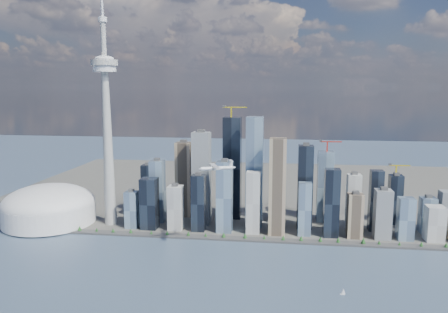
# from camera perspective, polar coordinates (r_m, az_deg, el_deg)

# --- Properties ---
(ground) EXTENTS (4000.00, 4000.00, 0.00)m
(ground) POSITION_cam_1_polar(r_m,az_deg,el_deg) (665.27, 0.34, -18.13)
(ground) COLOR #384D63
(ground) RESTS_ON ground
(seawall) EXTENTS (1100.00, 22.00, 4.00)m
(seawall) POSITION_cam_1_polar(r_m,az_deg,el_deg) (893.04, 2.41, -10.73)
(seawall) COLOR #383838
(seawall) RESTS_ON ground
(land) EXTENTS (1400.00, 900.00, 3.00)m
(land) POSITION_cam_1_polar(r_m,az_deg,el_deg) (1324.34, 4.19, -4.20)
(land) COLOR #4C4C47
(land) RESTS_ON ground
(shoreline_trees) EXTENTS (960.53, 7.20, 8.80)m
(shoreline_trees) POSITION_cam_1_polar(r_m,az_deg,el_deg) (890.77, 2.41, -10.32)
(shoreline_trees) COLOR #3F2D1E
(shoreline_trees) RESTS_ON seawall
(skyscraper_cluster) EXTENTS (736.00, 142.00, 260.40)m
(skyscraper_cluster) POSITION_cam_1_polar(r_m,az_deg,el_deg) (950.66, 6.51, -4.59)
(skyscraper_cluster) COLOR black
(skyscraper_cluster) RESTS_ON land
(needle_tower) EXTENTS (56.00, 56.00, 550.50)m
(needle_tower) POSITION_cam_1_polar(r_m,az_deg,el_deg) (974.71, -15.07, 4.72)
(needle_tower) COLOR #9B9A96
(needle_tower) RESTS_ON land
(dome_stadium) EXTENTS (200.00, 200.00, 86.00)m
(dome_stadium) POSITION_cam_1_polar(r_m,az_deg,el_deg) (1059.18, -21.89, -6.09)
(dome_stadium) COLOR silver
(dome_stadium) RESTS_ON land
(airplane) EXTENTS (66.12, 59.25, 16.75)m
(airplane) POSITION_cam_1_polar(r_m,az_deg,el_deg) (780.75, -0.92, -1.47)
(airplane) COLOR silver
(airplane) RESTS_ON ground
(sailboat_west) EXTENTS (7.72, 2.16, 10.75)m
(sailboat_west) POSITION_cam_1_polar(r_m,az_deg,el_deg) (698.64, 15.29, -16.76)
(sailboat_west) COLOR white
(sailboat_west) RESTS_ON ground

